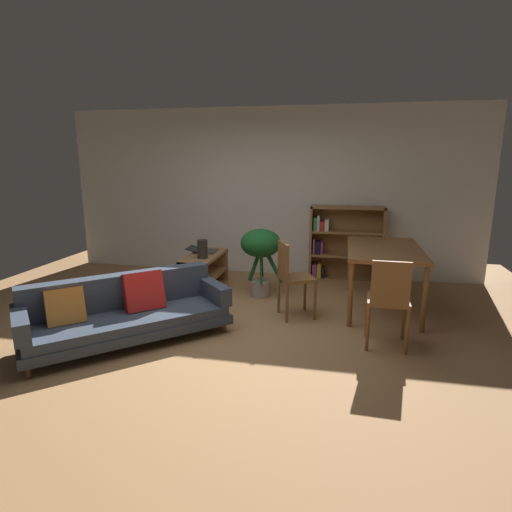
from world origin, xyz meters
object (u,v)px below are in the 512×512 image
at_px(fabric_couch, 125,311).
at_px(potted_floor_plant, 261,249).
at_px(desk_speaker, 202,249).
at_px(bookshelf, 342,243).
at_px(media_console, 204,273).
at_px(open_laptop, 204,250).
at_px(dining_table, 384,253).
at_px(dining_chair_far, 292,275).
at_px(dining_chair_near, 389,298).

bearing_deg(fabric_couch, potted_floor_plant, 57.31).
bearing_deg(desk_speaker, potted_floor_plant, 7.58).
distance_m(desk_speaker, bookshelf, 2.26).
relative_size(media_console, open_laptop, 2.31).
height_order(open_laptop, potted_floor_plant, potted_floor_plant).
relative_size(open_laptop, potted_floor_plant, 0.47).
bearing_deg(open_laptop, dining_table, -10.81).
xyz_separation_m(media_console, dining_chair_far, (1.38, -0.82, 0.27)).
bearing_deg(dining_chair_near, media_console, 148.54).
height_order(media_console, dining_chair_near, dining_chair_near).
height_order(fabric_couch, potted_floor_plant, potted_floor_plant).
relative_size(fabric_couch, potted_floor_plant, 2.13).
bearing_deg(dining_chair_near, dining_table, 88.18).
xyz_separation_m(fabric_couch, dining_chair_far, (1.64, 1.02, 0.22)).
distance_m(fabric_couch, dining_chair_near, 2.73).
relative_size(desk_speaker, dining_table, 0.17).
xyz_separation_m(fabric_couch, desk_speaker, (0.31, 1.63, 0.35)).
relative_size(dining_table, dining_chair_near, 1.59).
distance_m(open_laptop, bookshelf, 2.18).
xyz_separation_m(dining_table, dining_chair_near, (-0.04, -1.20, -0.20)).
relative_size(media_console, desk_speaker, 3.96).
bearing_deg(desk_speaker, bookshelf, 32.54).
bearing_deg(potted_floor_plant, media_console, 173.55).
bearing_deg(fabric_couch, bookshelf, 52.17).
relative_size(potted_floor_plant, dining_table, 0.64).
height_order(desk_speaker, dining_table, dining_table).
xyz_separation_m(fabric_couch, bookshelf, (2.21, 2.85, 0.27)).
bearing_deg(media_console, dining_chair_near, -31.46).
height_order(fabric_couch, dining_chair_near, dining_chair_near).
xyz_separation_m(potted_floor_plant, dining_chair_near, (1.58, -1.40, -0.13)).
bearing_deg(dining_table, fabric_couch, -150.58).
relative_size(potted_floor_plant, bookshelf, 0.81).
distance_m(media_console, dining_chair_far, 1.63).
height_order(fabric_couch, desk_speaker, desk_speaker).
height_order(potted_floor_plant, dining_table, potted_floor_plant).
distance_m(dining_chair_near, bookshelf, 2.55).
bearing_deg(dining_table, dining_chair_far, -154.57).
bearing_deg(potted_floor_plant, bookshelf, 45.34).
relative_size(dining_table, bookshelf, 1.26).
xyz_separation_m(potted_floor_plant, bookshelf, (1.09, 1.11, -0.09)).
xyz_separation_m(fabric_couch, potted_floor_plant, (1.12, 1.74, 0.36)).
height_order(fabric_couch, bookshelf, bookshelf).
bearing_deg(fabric_couch, desk_speaker, 79.34).
height_order(open_laptop, dining_table, dining_table).
bearing_deg(dining_chair_far, fabric_couch, -148.08).
distance_m(fabric_couch, potted_floor_plant, 2.10).
bearing_deg(potted_floor_plant, dining_table, -7.03).
xyz_separation_m(open_laptop, dining_chair_near, (2.51, -1.68, -0.02)).
bearing_deg(open_laptop, bookshelf, 22.04).
bearing_deg(media_console, dining_table, -6.83).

